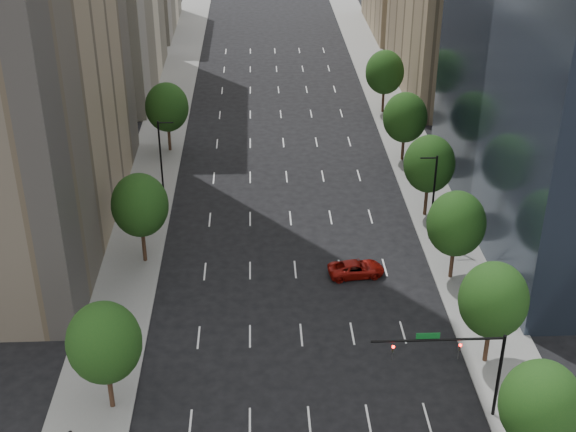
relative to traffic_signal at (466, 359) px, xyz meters
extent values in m
cube|color=slate|center=(-26.03, 30.00, -5.10)|extent=(6.00, 200.00, 0.15)
cube|color=slate|center=(4.97, 30.00, -5.10)|extent=(6.00, 200.00, 0.15)
ellipsoid|color=black|center=(3.47, -5.00, 0.23)|extent=(5.20, 5.20, 5.98)
cylinder|color=#382316|center=(3.47, 6.00, -3.17)|extent=(0.36, 0.36, 4.00)
ellipsoid|color=black|center=(3.47, 6.00, 0.59)|extent=(5.20, 5.20, 5.98)
cylinder|color=#382316|center=(3.47, 18.00, -3.22)|extent=(0.36, 0.36, 3.90)
ellipsoid|color=black|center=(3.47, 18.00, 0.44)|extent=(5.20, 5.20, 5.98)
cylinder|color=#382316|center=(3.47, 30.00, -3.12)|extent=(0.36, 0.36, 4.10)
ellipsoid|color=black|center=(3.47, 30.00, 0.73)|extent=(5.20, 5.20, 5.98)
cylinder|color=#382316|center=(3.47, 44.00, -3.27)|extent=(0.36, 0.36, 3.80)
ellipsoid|color=black|center=(3.47, 44.00, 0.30)|extent=(5.20, 5.20, 5.98)
cylinder|color=#382316|center=(3.47, 60.00, -3.17)|extent=(0.36, 0.36, 4.00)
ellipsoid|color=black|center=(3.47, 60.00, 0.59)|extent=(5.20, 5.20, 5.98)
cylinder|color=#382316|center=(-24.53, 2.00, -3.17)|extent=(0.36, 0.36, 4.00)
ellipsoid|color=black|center=(-24.53, 2.00, 0.59)|extent=(5.20, 5.20, 5.98)
cylinder|color=#382316|center=(-24.53, 22.00, -3.10)|extent=(0.36, 0.36, 4.15)
ellipsoid|color=black|center=(-24.53, 22.00, 0.80)|extent=(5.20, 5.20, 5.98)
cylinder|color=#382316|center=(-24.53, 48.00, -3.20)|extent=(0.36, 0.36, 3.95)
ellipsoid|color=black|center=(-24.53, 48.00, 0.52)|extent=(5.20, 5.20, 5.98)
cylinder|color=black|center=(2.97, 25.00, -0.67)|extent=(0.20, 0.20, 9.00)
cylinder|color=black|center=(2.17, 25.00, 3.63)|extent=(1.60, 0.14, 0.14)
cylinder|color=black|center=(-24.03, 35.00, -0.67)|extent=(0.20, 0.20, 9.00)
cylinder|color=black|center=(-23.23, 35.00, 3.63)|extent=(1.60, 0.14, 0.14)
cylinder|color=black|center=(2.47, 0.00, -1.67)|extent=(0.24, 0.24, 7.00)
cylinder|color=black|center=(-2.03, 0.00, 1.63)|extent=(9.00, 0.18, 0.18)
imported|color=black|center=(-0.53, 0.00, 1.08)|extent=(0.18, 0.22, 1.10)
imported|color=black|center=(-5.03, 0.00, 1.08)|extent=(0.18, 0.22, 1.10)
sphere|color=#FF0C07|center=(-0.53, -0.18, 1.28)|extent=(0.20, 0.20, 0.20)
sphere|color=#FF0C07|center=(-5.03, -0.18, 1.28)|extent=(0.20, 0.20, 0.20)
cube|color=#0C591E|center=(-2.73, 0.00, 1.98)|extent=(1.60, 0.06, 0.45)
imported|color=maroon|center=(-5.03, 18.78, -4.46)|extent=(5.38, 3.00, 1.42)
camera|label=1|loc=(-13.77, -42.03, 33.81)|focal=49.42mm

